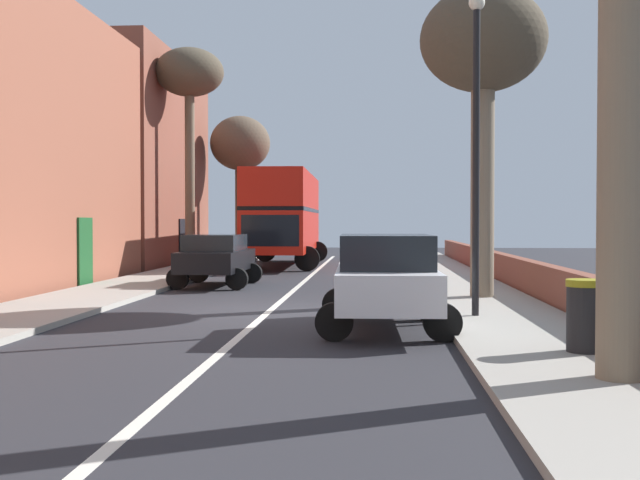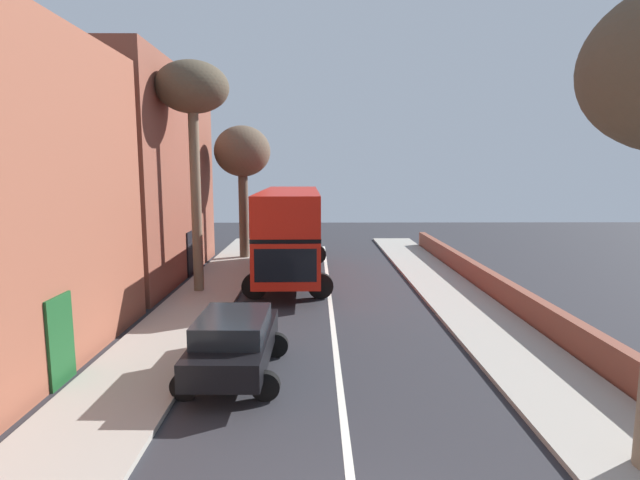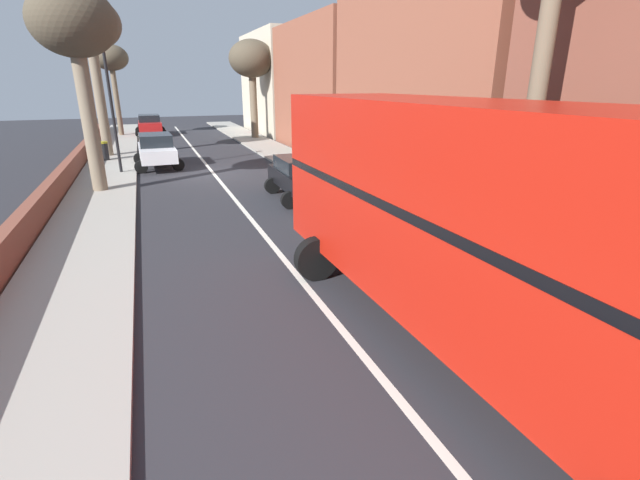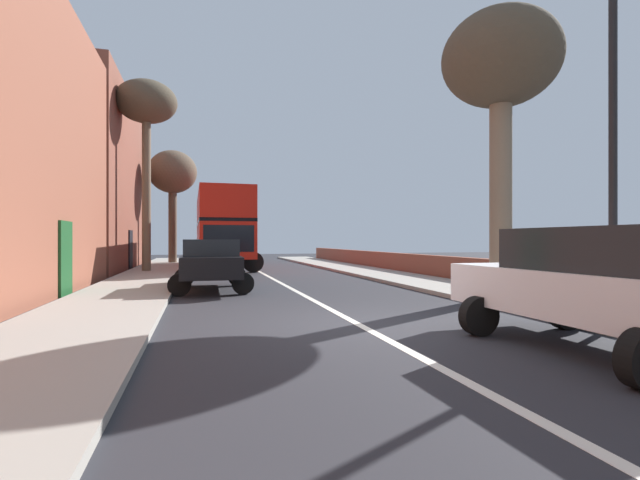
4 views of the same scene
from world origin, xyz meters
The scene contains 13 objects.
ground_plane centered at (0.00, 0.00, 0.00)m, with size 84.00×84.00×0.00m, color #28282D.
road_centre_line centered at (0.00, 0.00, 0.00)m, with size 0.16×54.00×0.01m, color silver.
sidewalk_left centered at (-4.90, 0.00, 0.06)m, with size 2.60×60.00×0.12m, color #9E998E.
sidewalk_right centered at (4.90, 0.00, 0.06)m, with size 2.60×60.00×0.12m, color #9E998E.
boundary_wall_right centered at (6.45, 0.00, 0.47)m, with size 0.36×54.00×0.94m, color brown.
double_decker_bus centered at (-1.70, 17.30, 2.35)m, with size 3.69×10.67×4.06m.
parked_car_black_left_0 centered at (-2.50, 6.33, 0.91)m, with size 2.43×4.11×1.58m.
parked_car_white_right_2 centered at (2.50, -2.89, 0.98)m, with size 2.49×4.49×1.74m.
street_tree_left_0 centered at (-5.30, 14.61, 7.83)m, with size 2.83×2.83×9.00m.
street_tree_left_2 centered at (-4.56, 22.46, 5.83)m, with size 3.07×3.07×7.26m.
street_tree_right_3 centered at (4.97, 2.42, 6.21)m, with size 3.10×3.10×7.62m.
lamppost_right centered at (4.30, -1.52, 3.81)m, with size 0.32×0.32×6.31m.
litter_bin_right centered at (5.30, -5.75, 0.64)m, with size 0.55×0.55×1.03m.
Camera 1 is at (2.30, -16.98, 1.98)m, focal length 43.55 mm.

